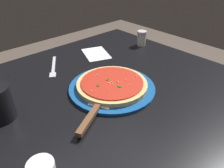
{
  "coord_description": "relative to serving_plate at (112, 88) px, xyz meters",
  "views": [
    {
      "loc": [
        -0.46,
        0.46,
        1.17
      ],
      "look_at": [
        0.02,
        0.03,
        0.77
      ],
      "focal_mm": 34.92,
      "sensor_mm": 36.0,
      "label": 1
    }
  ],
  "objects": [
    {
      "name": "fork",
      "position": [
        0.28,
        0.07,
        -0.0
      ],
      "size": [
        0.17,
        0.11,
        0.0
      ],
      "color": "silver",
      "rests_on": "restaurant_table"
    },
    {
      "name": "serving_plate",
      "position": [
        0.0,
        0.0,
        0.0
      ],
      "size": [
        0.3,
        0.3,
        0.01
      ],
      "primitive_type": "cylinder",
      "color": "#195199",
      "rests_on": "restaurant_table"
    },
    {
      "name": "pizza",
      "position": [
        -0.0,
        0.0,
        0.01
      ],
      "size": [
        0.25,
        0.25,
        0.02
      ],
      "color": "#DBB26B",
      "rests_on": "serving_plate"
    },
    {
      "name": "restaurant_table",
      "position": [
        -0.02,
        -0.03,
        -0.14
      ],
      "size": [
        0.98,
        0.9,
        0.75
      ],
      "color": "black",
      "rests_on": "ground_plane"
    },
    {
      "name": "parmesan_shaker",
      "position": [
        0.2,
        -0.39,
        0.03
      ],
      "size": [
        0.05,
        0.05,
        0.07
      ],
      "color": "silver",
      "rests_on": "restaurant_table"
    },
    {
      "name": "pizza_server",
      "position": [
        -0.07,
        0.14,
        0.01
      ],
      "size": [
        0.14,
        0.22,
        0.01
      ],
      "color": "silver",
      "rests_on": "serving_plate"
    },
    {
      "name": "napkin_folded_right",
      "position": [
        0.27,
        -0.15,
        -0.0
      ],
      "size": [
        0.18,
        0.15,
        0.0
      ],
      "primitive_type": "cube",
      "rotation": [
        0.0,
        0.0,
        -0.38
      ],
      "color": "white",
      "rests_on": "restaurant_table"
    }
  ]
}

